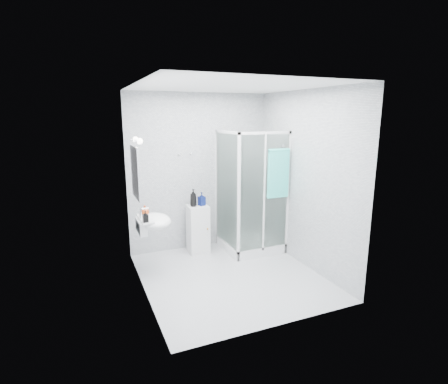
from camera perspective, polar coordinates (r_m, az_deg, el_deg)
name	(u,v)px	position (r m, az deg, el deg)	size (l,w,h in m)	color
room	(231,187)	(4.69, 1.10, 0.88)	(2.40, 2.60, 2.60)	silver
shower_enclosure	(248,225)	(5.86, 4.01, -5.39)	(0.90, 0.95, 2.00)	white
wall_basin	(152,222)	(4.95, -11.61, -4.78)	(0.46, 0.56, 0.35)	white
mirror	(135,173)	(4.76, -14.34, 3.10)	(0.02, 0.60, 0.70)	white
vanity_lights	(137,140)	(4.72, -14.01, 8.18)	(0.10, 0.40, 0.08)	silver
wall_hooks	(185,154)	(5.72, -6.35, 6.16)	(0.23, 0.06, 0.03)	silver
storage_cabinet	(198,229)	(5.83, -4.25, -6.03)	(0.33, 0.36, 0.79)	silver
hand_towel	(278,172)	(5.45, 8.88, 3.21)	(0.36, 0.05, 0.76)	#33C4B6
shampoo_bottle_a	(193,198)	(5.66, -5.04, -0.94)	(0.11, 0.11, 0.29)	black
shampoo_bottle_b	(202,199)	(5.72, -3.67, -1.13)	(0.10, 0.10, 0.22)	navy
soap_dispenser_orange	(145,211)	(5.00, -12.80, -2.98)	(0.12, 0.12, 0.15)	#B54015
soap_dispenser_black	(145,216)	(4.71, -12.71, -3.92)	(0.07, 0.07, 0.15)	black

